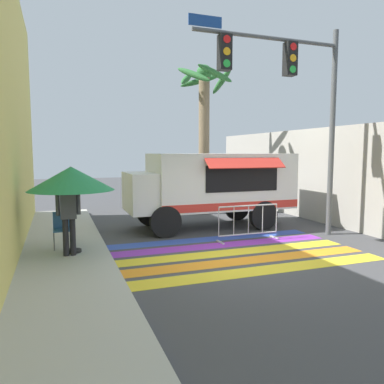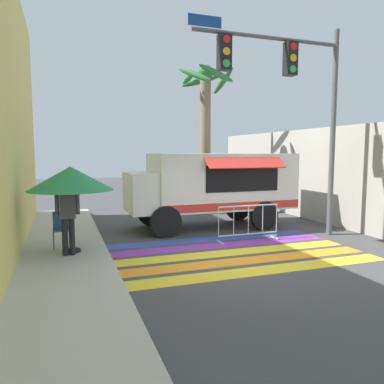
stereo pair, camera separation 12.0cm
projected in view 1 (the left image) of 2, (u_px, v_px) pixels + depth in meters
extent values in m
plane|color=#424244|center=(240.00, 258.00, 8.83)|extent=(60.00, 60.00, 0.00)
cube|color=#A39E93|center=(326.00, 176.00, 13.11)|extent=(0.20, 16.00, 3.36)
cube|color=yellow|center=(262.00, 270.00, 7.91)|extent=(6.40, 0.56, 0.01)
cube|color=orange|center=(245.00, 261.00, 8.62)|extent=(6.40, 0.56, 0.01)
cube|color=yellow|center=(230.00, 252.00, 9.33)|extent=(6.40, 0.56, 0.01)
cube|color=purple|center=(218.00, 245.00, 10.04)|extent=(6.40, 0.56, 0.01)
cube|color=#334FB2|center=(207.00, 239.00, 10.75)|extent=(6.40, 0.56, 0.01)
cube|color=white|center=(221.00, 181.00, 12.46)|extent=(4.64, 2.04, 1.81)
cube|color=white|center=(153.00, 192.00, 11.71)|extent=(1.64, 1.87, 1.22)
cube|color=#1E232D|center=(128.00, 183.00, 11.41)|extent=(0.06, 1.63, 0.46)
cube|color=black|center=(243.00, 179.00, 11.58)|extent=(2.46, 0.03, 0.81)
cube|color=red|center=(246.00, 163.00, 11.33)|extent=(2.56, 0.43, 0.31)
cube|color=red|center=(234.00, 206.00, 11.58)|extent=(4.64, 0.01, 0.24)
cylinder|color=black|center=(166.00, 222.00, 10.96)|extent=(0.94, 0.22, 0.94)
cylinder|color=black|center=(150.00, 212.00, 12.71)|extent=(0.94, 0.22, 0.94)
cylinder|color=black|center=(263.00, 215.00, 12.07)|extent=(0.94, 0.22, 0.94)
cylinder|color=black|center=(237.00, 207.00, 13.82)|extent=(0.94, 0.22, 0.94)
cylinder|color=#515456|center=(332.00, 135.00, 11.11)|extent=(0.16, 0.16, 6.01)
cylinder|color=#515456|center=(269.00, 38.00, 10.09)|extent=(4.43, 0.11, 0.11)
cube|color=black|center=(290.00, 59.00, 10.34)|extent=(0.32, 0.28, 0.90)
cylinder|color=red|center=(293.00, 47.00, 10.18)|extent=(0.20, 0.02, 0.20)
cylinder|color=#F2A519|center=(293.00, 58.00, 10.21)|extent=(0.20, 0.02, 0.20)
cylinder|color=green|center=(293.00, 69.00, 10.24)|extent=(0.20, 0.02, 0.20)
cube|color=black|center=(225.00, 53.00, 9.66)|extent=(0.32, 0.28, 0.90)
cylinder|color=red|center=(227.00, 39.00, 9.50)|extent=(0.20, 0.02, 0.20)
cylinder|color=#F2A519|center=(227.00, 51.00, 9.53)|extent=(0.20, 0.02, 0.20)
cylinder|color=green|center=(227.00, 63.00, 9.56)|extent=(0.20, 0.02, 0.20)
cube|color=navy|center=(205.00, 21.00, 9.41)|extent=(0.90, 0.02, 0.28)
cylinder|color=black|center=(74.00, 251.00, 8.71)|extent=(0.36, 0.36, 0.06)
cylinder|color=#B2B2B7|center=(72.00, 210.00, 8.61)|extent=(0.04, 0.04, 1.99)
cone|color=#268C4C|center=(71.00, 178.00, 8.53)|extent=(1.94, 1.94, 0.55)
cylinder|color=#4C4C51|center=(54.00, 242.00, 8.81)|extent=(0.02, 0.02, 0.43)
cylinder|color=#4C4C51|center=(71.00, 241.00, 8.94)|extent=(0.02, 0.02, 0.43)
cylinder|color=#4C4C51|center=(54.00, 238.00, 9.16)|extent=(0.02, 0.02, 0.43)
cylinder|color=#4C4C51|center=(70.00, 237.00, 9.29)|extent=(0.02, 0.02, 0.43)
cube|color=#2D5999|center=(62.00, 230.00, 9.02)|extent=(0.40, 0.40, 0.03)
cube|color=#2D5999|center=(62.00, 220.00, 9.17)|extent=(0.40, 0.03, 0.41)
cylinder|color=black|center=(66.00, 237.00, 8.36)|extent=(0.13, 0.13, 0.84)
cylinder|color=black|center=(73.00, 237.00, 8.41)|extent=(0.13, 0.13, 0.84)
cube|color=#3F3F47|center=(68.00, 204.00, 8.31)|extent=(0.34, 0.20, 0.68)
cylinder|color=#3F3F47|center=(58.00, 203.00, 8.23)|extent=(0.09, 0.09, 0.58)
cylinder|color=#3F3F47|center=(78.00, 202.00, 8.38)|extent=(0.09, 0.09, 0.58)
sphere|color=brown|center=(67.00, 182.00, 8.25)|extent=(0.24, 0.24, 0.24)
cylinder|color=#B7BABF|center=(249.00, 206.00, 10.55)|extent=(1.84, 0.04, 0.04)
cylinder|color=#B7BABF|center=(248.00, 234.00, 10.63)|extent=(1.84, 0.04, 0.04)
cylinder|color=#B7BABF|center=(219.00, 222.00, 10.28)|extent=(0.02, 0.02, 0.81)
cylinder|color=#B7BABF|center=(234.00, 221.00, 10.43)|extent=(0.02, 0.02, 0.81)
cylinder|color=#B7BABF|center=(248.00, 220.00, 10.59)|extent=(0.02, 0.02, 0.81)
cylinder|color=#B7BABF|center=(263.00, 219.00, 10.74)|extent=(0.02, 0.02, 0.81)
cylinder|color=#B7BABF|center=(276.00, 218.00, 10.90)|extent=(0.02, 0.02, 0.81)
cube|color=#B7BABF|center=(220.00, 242.00, 10.35)|extent=(0.06, 0.44, 0.03)
cube|color=#B7BABF|center=(274.00, 237.00, 10.94)|extent=(0.06, 0.44, 0.03)
cylinder|color=#7A664C|center=(204.00, 146.00, 15.05)|extent=(0.43, 0.43, 5.48)
sphere|color=#2D6B33|center=(204.00, 72.00, 14.75)|extent=(0.60, 0.60, 0.60)
ellipsoid|color=#2D6B33|center=(222.00, 81.00, 15.13)|extent=(0.41, 1.54, 1.02)
ellipsoid|color=#2D6B33|center=(200.00, 81.00, 15.61)|extent=(1.75, 0.54, 0.71)
ellipsoid|color=#2D6B33|center=(186.00, 79.00, 14.94)|extent=(1.00, 1.33, 0.79)
ellipsoid|color=#2D6B33|center=(193.00, 74.00, 14.11)|extent=(1.12, 1.37, 0.83)
ellipsoid|color=#2D6B33|center=(215.00, 73.00, 14.07)|extent=(1.61, 0.50, 0.71)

